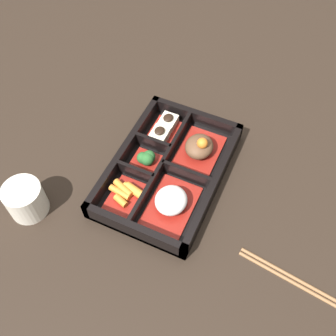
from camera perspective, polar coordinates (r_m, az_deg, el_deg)
The scene contains 10 objects.
ground_plane at distance 0.85m, azimuth 0.00°, elevation -0.96°, with size 3.00×3.00×0.00m, color black.
bento_base at distance 0.85m, azimuth 0.00°, elevation -0.77°, with size 0.33×0.22×0.01m.
bento_rim at distance 0.84m, azimuth -0.21°, elevation -0.03°, with size 0.33×0.22×0.04m.
bowl_stew at distance 0.86m, azimuth 4.55°, elevation 2.93°, with size 0.13×0.09×0.06m.
bowl_rice at distance 0.78m, azimuth 0.45°, elevation -4.92°, with size 0.13×0.09×0.04m.
bowl_tofu at distance 0.90m, azimuth -0.62°, elevation 5.64°, with size 0.09×0.06×0.04m.
bowl_greens at distance 0.85m, azimuth -3.18°, elevation 1.36°, with size 0.06×0.06×0.03m.
bowl_carrots at distance 0.81m, azimuth -6.11°, elevation -3.72°, with size 0.09×0.07×0.02m.
tea_cup at distance 0.83m, azimuth -20.00°, elevation -4.28°, with size 0.08×0.08×0.07m.
chopsticks at distance 0.78m, azimuth 18.34°, elevation -15.39°, with size 0.05×0.23×0.01m.
Camera 1 is at (0.43, 0.20, 0.71)m, focal length 42.00 mm.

